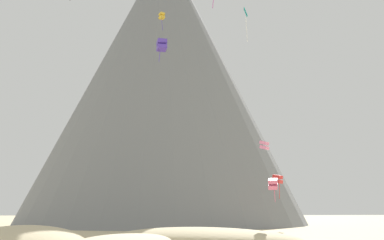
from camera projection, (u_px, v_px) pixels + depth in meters
The scene contains 8 objects.
dune_foreground_left at pixel (202, 240), 54.68m from camera, with size 24.29×10.37×3.05m, color #CCBA8E.
rock_massif at pixel (162, 84), 113.69m from camera, with size 89.76×89.76×69.08m.
kite_rainbow_low at pixel (273, 184), 67.70m from camera, with size 1.65×1.72×3.47m.
kite_indigo_high at pixel (162, 45), 67.83m from camera, with size 1.56×1.62×3.32m.
kite_red_low at pixel (278, 179), 81.54m from camera, with size 1.93×1.93×4.19m.
kite_gold_high at pixel (162, 16), 93.04m from camera, with size 1.36×1.39×3.65m.
kite_pink_low at pixel (264, 145), 63.74m from camera, with size 1.43×1.42×1.31m.
kite_teal_high at pixel (246, 17), 71.60m from camera, with size 0.63×0.82×5.40m.
Camera 1 is at (-7.52, -28.11, 3.81)m, focal length 44.09 mm.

